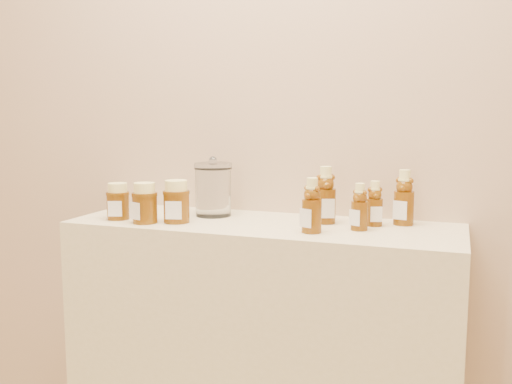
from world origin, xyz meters
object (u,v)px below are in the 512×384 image
at_px(bear_bottle_back_left, 326,191).
at_px(honey_jar_left, 118,201).
at_px(bear_bottle_front_left, 312,202).
at_px(glass_canister, 213,187).
at_px(display_table, 262,361).

relative_size(bear_bottle_back_left, honey_jar_left, 1.71).
relative_size(bear_bottle_front_left, honey_jar_left, 1.52).
bearing_deg(bear_bottle_front_left, glass_canister, -179.57).
distance_m(bear_bottle_back_left, glass_canister, 0.38).
distance_m(bear_bottle_back_left, bear_bottle_front_left, 0.15).
bearing_deg(glass_canister, bear_bottle_back_left, -0.24).
height_order(bear_bottle_back_left, glass_canister, bear_bottle_back_left).
relative_size(bear_bottle_back_left, glass_canister, 1.04).
bearing_deg(display_table, bear_bottle_front_left, -26.10).
bearing_deg(honey_jar_left, glass_canister, 13.91).
bearing_deg(bear_bottle_front_left, display_table, 176.62).
height_order(honey_jar_left, glass_canister, glass_canister).
bearing_deg(honey_jar_left, bear_bottle_front_left, -16.74).
xyz_separation_m(honey_jar_left, glass_canister, (0.26, 0.16, 0.04)).
bearing_deg(glass_canister, honey_jar_left, -148.72).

